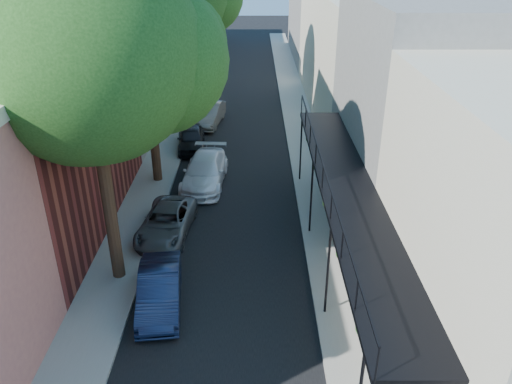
{
  "coord_description": "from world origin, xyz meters",
  "views": [
    {
      "loc": [
        1.05,
        -4.6,
        10.8
      ],
      "look_at": [
        1.09,
        11.24,
        2.8
      ],
      "focal_mm": 35.0,
      "sensor_mm": 36.0,
      "label": 1
    }
  ],
  "objects_px": {
    "parked_car_b": "(160,290)",
    "parked_car_f": "(209,114)",
    "parked_car_e": "(191,138)",
    "parked_car_c": "(166,222)",
    "oak_near": "(104,52)",
    "oak_mid": "(154,35)",
    "parked_car_d": "(205,171)"
  },
  "relations": [
    {
      "from": "parked_car_b",
      "to": "parked_car_f",
      "type": "height_order",
      "value": "parked_car_f"
    },
    {
      "from": "parked_car_e",
      "to": "parked_car_f",
      "type": "distance_m",
      "value": 4.35
    },
    {
      "from": "parked_car_c",
      "to": "oak_near",
      "type": "bearing_deg",
      "value": -101.97
    },
    {
      "from": "oak_mid",
      "to": "parked_car_c",
      "type": "relative_size",
      "value": 2.48
    },
    {
      "from": "parked_car_c",
      "to": "parked_car_b",
      "type": "bearing_deg",
      "value": -78.65
    },
    {
      "from": "parked_car_d",
      "to": "parked_car_f",
      "type": "distance_m",
      "value": 9.0
    },
    {
      "from": "oak_mid",
      "to": "parked_car_b",
      "type": "xyz_separation_m",
      "value": [
        1.35,
        -9.74,
        -6.43
      ]
    },
    {
      "from": "oak_mid",
      "to": "parked_car_b",
      "type": "height_order",
      "value": "oak_mid"
    },
    {
      "from": "oak_near",
      "to": "parked_car_b",
      "type": "height_order",
      "value": "oak_near"
    },
    {
      "from": "parked_car_c",
      "to": "parked_car_d",
      "type": "xyz_separation_m",
      "value": [
        1.14,
        4.74,
        0.12
      ]
    },
    {
      "from": "oak_near",
      "to": "parked_car_b",
      "type": "xyz_separation_m",
      "value": [
        1.3,
        -1.77,
        -7.25
      ]
    },
    {
      "from": "parked_car_d",
      "to": "parked_car_f",
      "type": "relative_size",
      "value": 1.13
    },
    {
      "from": "parked_car_e",
      "to": "oak_mid",
      "type": "bearing_deg",
      "value": -107.43
    },
    {
      "from": "oak_mid",
      "to": "parked_car_e",
      "type": "bearing_deg",
      "value": 78.79
    },
    {
      "from": "parked_car_b",
      "to": "parked_car_e",
      "type": "relative_size",
      "value": 1.0
    },
    {
      "from": "oak_mid",
      "to": "parked_car_c",
      "type": "xyz_separation_m",
      "value": [
        0.88,
        -5.3,
        -6.48
      ]
    },
    {
      "from": "parked_car_e",
      "to": "parked_car_f",
      "type": "height_order",
      "value": "parked_car_f"
    },
    {
      "from": "parked_car_d",
      "to": "parked_car_c",
      "type": "bearing_deg",
      "value": -99.84
    },
    {
      "from": "parked_car_b",
      "to": "parked_car_c",
      "type": "relative_size",
      "value": 0.92
    },
    {
      "from": "parked_car_b",
      "to": "parked_car_e",
      "type": "xyz_separation_m",
      "value": [
        -0.54,
        13.87,
        0.02
      ]
    },
    {
      "from": "parked_car_d",
      "to": "parked_car_f",
      "type": "height_order",
      "value": "parked_car_f"
    },
    {
      "from": "parked_car_c",
      "to": "parked_car_d",
      "type": "bearing_deg",
      "value": 81.69
    },
    {
      "from": "parked_car_b",
      "to": "parked_car_f",
      "type": "bearing_deg",
      "value": 82.93
    },
    {
      "from": "parked_car_c",
      "to": "parked_car_d",
      "type": "distance_m",
      "value": 4.88
    },
    {
      "from": "parked_car_b",
      "to": "parked_car_e",
      "type": "bearing_deg",
      "value": 85.54
    },
    {
      "from": "oak_near",
      "to": "oak_mid",
      "type": "height_order",
      "value": "oak_near"
    },
    {
      "from": "parked_car_e",
      "to": "oak_near",
      "type": "bearing_deg",
      "value": -99.85
    },
    {
      "from": "oak_mid",
      "to": "parked_car_f",
      "type": "bearing_deg",
      "value": 80.04
    },
    {
      "from": "oak_mid",
      "to": "parked_car_b",
      "type": "bearing_deg",
      "value": -82.09
    },
    {
      "from": "parked_car_c",
      "to": "parked_car_e",
      "type": "relative_size",
      "value": 1.09
    },
    {
      "from": "oak_mid",
      "to": "parked_car_f",
      "type": "height_order",
      "value": "oak_mid"
    },
    {
      "from": "parked_car_d",
      "to": "parked_car_e",
      "type": "distance_m",
      "value": 4.84
    }
  ]
}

